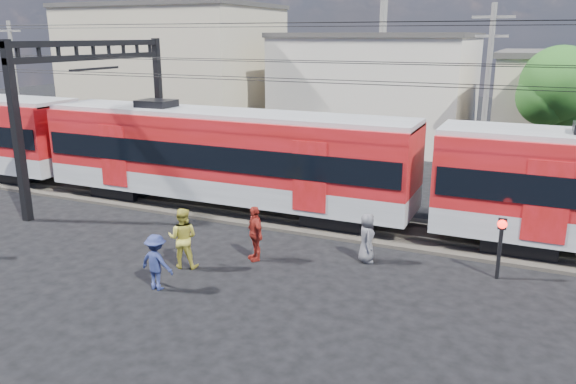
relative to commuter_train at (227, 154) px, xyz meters
The scene contains 16 objects.
ground 9.01m from the commuter_train, 67.17° to the right, with size 120.00×120.00×0.00m, color black.
track_bed 4.10m from the commuter_train, ahead, with size 70.00×3.40×0.12m, color #2D2823.
rail_near 4.10m from the commuter_train, 12.55° to the right, with size 70.00×0.12×0.12m, color #59544C.
rail_far 4.10m from the commuter_train, 12.55° to the left, with size 70.00×0.12×0.12m, color #59544C.
commuter_train is the anchor object (origin of this frame).
catenary 5.95m from the commuter_train, behind, with size 70.00×9.30×7.52m.
building_west 21.14m from the commuter_train, 130.43° to the left, with size 14.28×10.20×9.30m.
building_midwest 19.09m from the commuter_train, 85.88° to the left, with size 12.24×12.24×7.30m.
utility_pole_mid 11.89m from the commuter_train, 36.77° to the left, with size 1.80×0.24×8.50m.
utility_pole_west 19.66m from the commuter_train, 162.15° to the left, with size 1.80×0.24×8.00m.
tree_near 16.27m from the commuter_train, 38.80° to the left, with size 3.82×3.64×6.72m.
pedestrian_b 6.34m from the commuter_train, 73.48° to the right, with size 0.95×0.74×1.96m, color gold.
pedestrian_c 8.00m from the commuter_train, 75.41° to the right, with size 1.08×0.62×1.67m, color navy.
pedestrian_d 5.88m from the commuter_train, 51.39° to the right, with size 1.08×0.45×1.83m, color maroon.
pedestrian_e 7.78m from the commuter_train, 24.25° to the right, with size 0.80×0.52×1.63m, color #525156.
crossing_signal 11.36m from the commuter_train, 14.36° to the right, with size 0.28×0.28×1.92m.
Camera 1 is at (8.17, -11.76, 7.13)m, focal length 35.00 mm.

